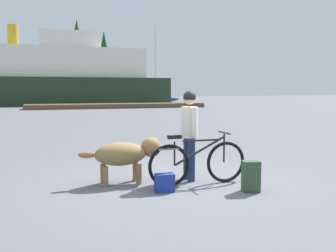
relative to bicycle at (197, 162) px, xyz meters
name	(u,v)px	position (x,y,z in m)	size (l,w,h in m)	color
ground_plane	(190,181)	(-0.05, 0.26, -0.40)	(160.00, 160.00, 0.00)	slate
bicycle	(197,162)	(0.00, 0.00, 0.00)	(1.85, 0.44, 0.93)	black
person_cyclist	(189,127)	(-0.01, 0.37, 0.60)	(0.32, 0.53, 1.67)	navy
dog	(126,154)	(-1.19, 0.50, 0.14)	(1.50, 0.49, 0.82)	olive
backpack	(251,176)	(0.67, -0.69, -0.15)	(0.28, 0.20, 0.52)	#334C33
handbag_pannier	(165,183)	(-0.70, -0.26, -0.25)	(0.32, 0.18, 0.30)	navy
dock_pier	(118,106)	(3.78, 27.63, -0.20)	(16.08, 2.62, 0.40)	brown
ferry_boat	(47,78)	(-2.28, 37.46, 2.58)	(26.49, 8.36, 8.55)	#1E331E
sailboat_moored	(156,98)	(11.23, 40.69, 0.13)	(6.55, 1.83, 9.77)	navy
pine_tree_center	(77,49)	(2.41, 53.50, 7.43)	(4.06, 4.06, 12.37)	#4C331E
pine_tree_far_right	(104,56)	(6.68, 54.39, 6.60)	(3.26, 3.26, 10.97)	#4C331E
pine_tree_mid_back	(92,63)	(5.31, 59.14, 5.81)	(3.28, 3.28, 9.25)	#4C331E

